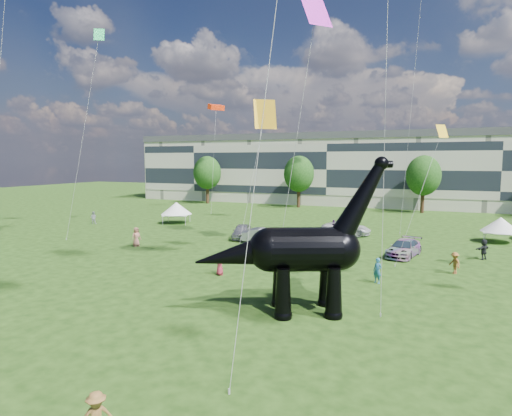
% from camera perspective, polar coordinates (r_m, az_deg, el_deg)
% --- Properties ---
extents(ground, '(220.00, 220.00, 0.00)m').
position_cam_1_polar(ground, '(21.88, -5.97, -15.46)').
color(ground, '#16330C').
rests_on(ground, ground).
extents(terrace_row, '(78.00, 11.00, 12.00)m').
position_cam_1_polar(terrace_row, '(81.75, 10.30, 4.79)').
color(terrace_row, beige).
rests_on(terrace_row, ground).
extents(tree_far_left, '(5.20, 5.20, 9.44)m').
position_cam_1_polar(tree_far_left, '(81.23, -6.53, 5.05)').
color(tree_far_left, '#382314').
rests_on(tree_far_left, ground).
extents(tree_mid_left, '(5.20, 5.20, 9.44)m').
position_cam_1_polar(tree_mid_left, '(74.07, 5.74, 4.93)').
color(tree_mid_left, '#382314').
rests_on(tree_mid_left, ground).
extents(tree_mid_right, '(5.20, 5.20, 9.44)m').
position_cam_1_polar(tree_mid_right, '(70.80, 21.44, 4.46)').
color(tree_mid_right, '#382314').
rests_on(tree_mid_right, ground).
extents(dinosaur_sculpture, '(10.22, 5.83, 8.66)m').
position_cam_1_polar(dinosaur_sculpture, '(22.95, 5.56, -5.87)').
color(dinosaur_sculpture, black).
rests_on(dinosaur_sculpture, ground).
extents(car_silver, '(2.93, 4.71, 1.49)m').
position_cam_1_polar(car_silver, '(44.66, -1.88, -3.13)').
color(car_silver, '#A5A5A9').
rests_on(car_silver, ground).
extents(car_grey, '(4.60, 2.53, 1.44)m').
position_cam_1_polar(car_grey, '(42.40, 1.06, -3.68)').
color(car_grey, gray).
rests_on(car_grey, ground).
extents(car_white, '(5.28, 2.48, 1.46)m').
position_cam_1_polar(car_white, '(47.82, 11.94, -2.65)').
color(car_white, silver).
rests_on(car_white, ground).
extents(car_dark, '(3.03, 5.27, 1.44)m').
position_cam_1_polar(car_dark, '(38.47, 19.12, -5.08)').
color(car_dark, '#595960').
rests_on(car_dark, ground).
extents(gazebo_near, '(4.10, 4.10, 2.53)m').
position_cam_1_polar(gazebo_near, '(48.72, 29.82, -1.96)').
color(gazebo_near, silver).
rests_on(gazebo_near, ground).
extents(gazebo_left, '(5.08, 5.08, 2.75)m').
position_cam_1_polar(gazebo_left, '(56.14, -10.57, -0.06)').
color(gazebo_left, white).
rests_on(gazebo_left, ground).
extents(visitors, '(45.33, 38.82, 1.83)m').
position_cam_1_polar(visitors, '(34.56, 3.64, -5.83)').
color(visitors, teal).
rests_on(visitors, ground).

